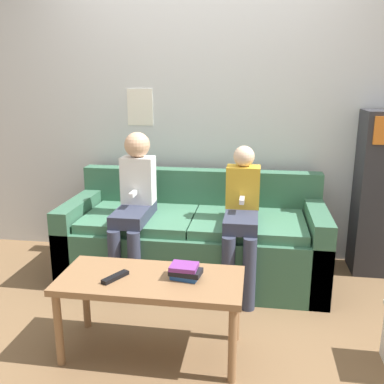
% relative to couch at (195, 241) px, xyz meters
% --- Properties ---
extents(ground_plane, '(10.00, 10.00, 0.00)m').
position_rel_couch_xyz_m(ground_plane, '(0.00, -0.52, -0.29)').
color(ground_plane, brown).
extents(wall_back, '(8.00, 0.07, 2.60)m').
position_rel_couch_xyz_m(wall_back, '(-0.00, 0.51, 1.01)').
color(wall_back, silver).
rests_on(wall_back, ground_plane).
extents(couch, '(1.96, 0.82, 0.79)m').
position_rel_couch_xyz_m(couch, '(0.00, 0.00, 0.00)').
color(couch, '#38664C').
rests_on(couch, ground_plane).
extents(coffee_table, '(1.01, 0.45, 0.46)m').
position_rel_couch_xyz_m(coffee_table, '(-0.09, -1.02, 0.12)').
color(coffee_table, '#8E6642').
rests_on(coffee_table, ground_plane).
extents(person_left, '(0.24, 0.56, 1.13)m').
position_rel_couch_xyz_m(person_left, '(-0.42, -0.18, 0.36)').
color(person_left, '#33384C').
rests_on(person_left, ground_plane).
extents(person_right, '(0.24, 0.56, 1.05)m').
position_rel_couch_xyz_m(person_right, '(0.36, -0.20, 0.30)').
color(person_right, '#33384C').
rests_on(person_right, ground_plane).
extents(tv_remote, '(0.12, 0.17, 0.02)m').
position_rel_couch_xyz_m(tv_remote, '(-0.28, -1.06, 0.18)').
color(tv_remote, black).
rests_on(tv_remote, coffee_table).
extents(book_stack, '(0.18, 0.15, 0.08)m').
position_rel_couch_xyz_m(book_stack, '(0.10, -0.99, 0.21)').
color(book_stack, '#23519E').
rests_on(book_stack, coffee_table).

